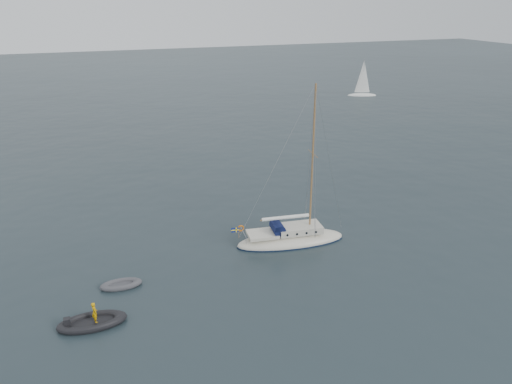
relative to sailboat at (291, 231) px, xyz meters
name	(u,v)px	position (x,y,z in m)	size (l,w,h in m)	color
ground	(250,265)	(-3.96, -2.14, -0.92)	(300.00, 300.00, 0.00)	black
sailboat	(291,231)	(0.00, 0.00, 0.00)	(8.55, 2.56, 12.17)	beige
dinghy	(121,285)	(-12.48, -1.83, -0.76)	(2.60, 1.17, 0.37)	#49484C
rib	(92,322)	(-14.44, -5.27, -0.70)	(3.78, 1.72, 1.43)	black
distant_yacht_b	(363,79)	(36.08, 48.63, 2.07)	(5.28, 2.82, 6.99)	white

